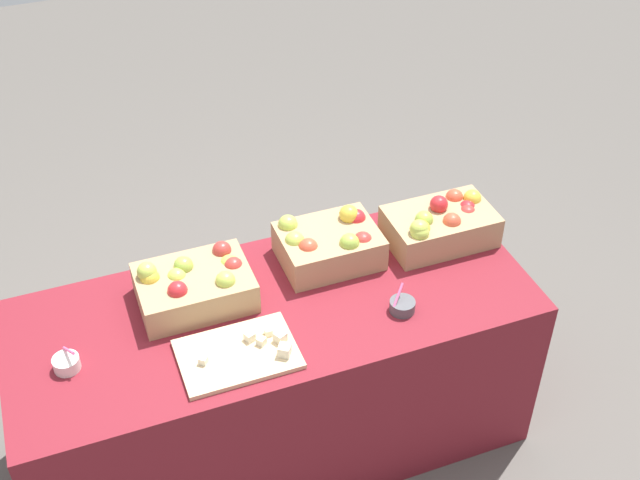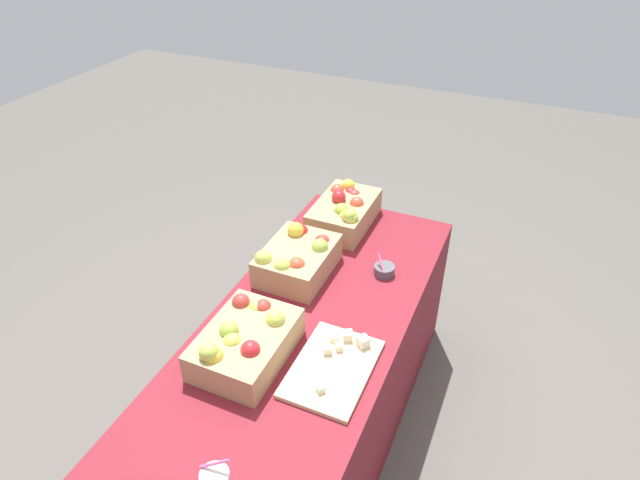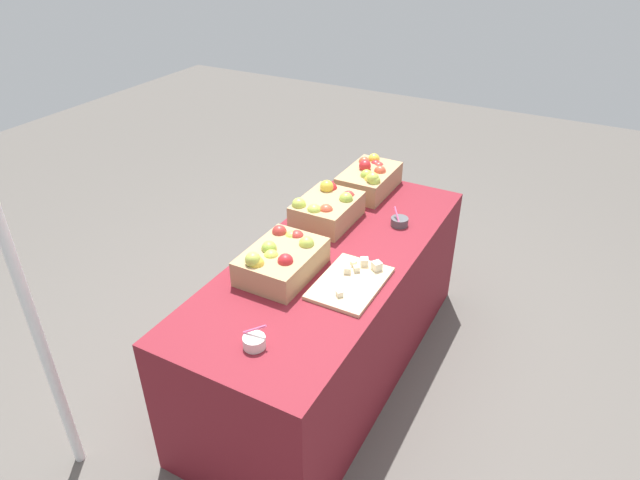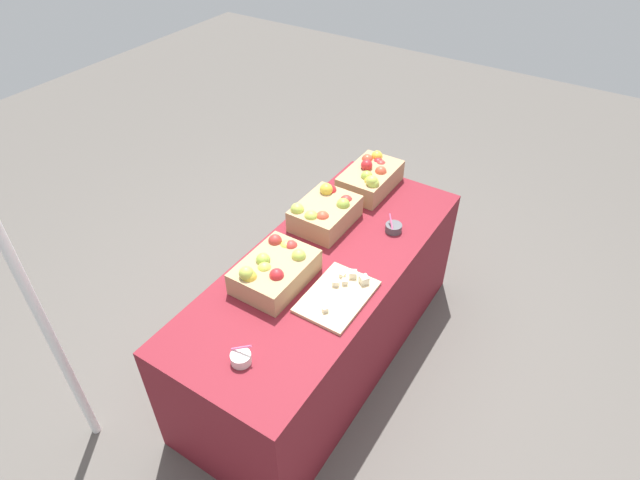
# 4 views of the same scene
# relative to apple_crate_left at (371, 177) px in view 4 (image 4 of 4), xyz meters

# --- Properties ---
(ground_plane) EXTENTS (10.00, 10.00, 0.00)m
(ground_plane) POSITION_rel_apple_crate_left_xyz_m (-0.73, -0.13, -0.82)
(ground_plane) COLOR #56514C
(table) EXTENTS (1.90, 0.76, 0.74)m
(table) POSITION_rel_apple_crate_left_xyz_m (-0.73, -0.13, -0.45)
(table) COLOR maroon
(table) RESTS_ON ground_plane
(apple_crate_left) EXTENTS (0.41, 0.26, 0.18)m
(apple_crate_left) POSITION_rel_apple_crate_left_xyz_m (0.00, 0.00, 0.00)
(apple_crate_left) COLOR tan
(apple_crate_left) RESTS_ON table
(apple_crate_middle) EXTENTS (0.37, 0.28, 0.18)m
(apple_crate_middle) POSITION_rel_apple_crate_left_xyz_m (-0.45, 0.05, -0.00)
(apple_crate_middle) COLOR tan
(apple_crate_middle) RESTS_ON table
(apple_crate_right) EXTENTS (0.40, 0.29, 0.18)m
(apple_crate_right) POSITION_rel_apple_crate_left_xyz_m (-0.98, 0.00, -0.01)
(apple_crate_right) COLOR tan
(apple_crate_right) RESTS_ON table
(cutting_board_front) EXTENTS (0.40, 0.27, 0.06)m
(cutting_board_front) POSITION_rel_apple_crate_left_xyz_m (-0.91, -0.32, -0.07)
(cutting_board_front) COLOR #D1B284
(cutting_board_front) RESTS_ON table
(sample_bowl_near) EXTENTS (0.09, 0.10, 0.10)m
(sample_bowl_near) POSITION_rel_apple_crate_left_xyz_m (-1.46, -0.17, -0.05)
(sample_bowl_near) COLOR silver
(sample_bowl_near) RESTS_ON table
(sample_bowl_mid) EXTENTS (0.09, 0.09, 0.10)m
(sample_bowl_mid) POSITION_rel_apple_crate_left_xyz_m (-0.31, -0.31, -0.06)
(sample_bowl_mid) COLOR #4C4C51
(sample_bowl_mid) RESTS_ON table
(tent_pole) EXTENTS (0.04, 0.04, 2.27)m
(tent_pole) POSITION_rel_apple_crate_left_xyz_m (-1.82, 0.61, 0.32)
(tent_pole) COLOR white
(tent_pole) RESTS_ON ground_plane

